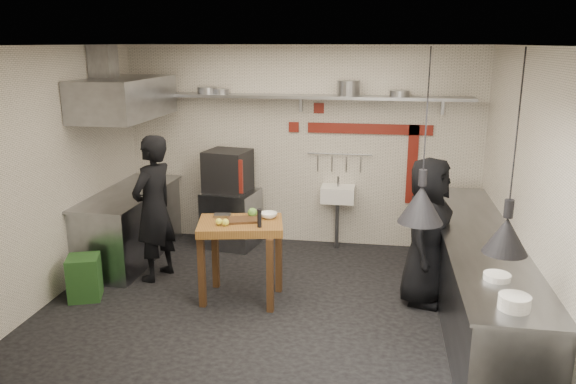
% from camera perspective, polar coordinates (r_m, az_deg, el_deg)
% --- Properties ---
extents(floor, '(5.00, 5.00, 0.00)m').
position_cam_1_polar(floor, '(6.41, -1.46, -11.24)').
color(floor, black).
rests_on(floor, ground).
extents(ceiling, '(5.00, 5.00, 0.00)m').
position_cam_1_polar(ceiling, '(5.75, -1.65, 14.68)').
color(ceiling, beige).
rests_on(ceiling, floor).
extents(wall_back, '(5.00, 0.04, 2.80)m').
position_cam_1_polar(wall_back, '(7.95, 1.33, 4.62)').
color(wall_back, silver).
rests_on(wall_back, floor).
extents(wall_front, '(5.00, 0.04, 2.80)m').
position_cam_1_polar(wall_front, '(3.97, -7.31, -6.22)').
color(wall_front, silver).
rests_on(wall_front, floor).
extents(wall_left, '(0.04, 4.20, 2.80)m').
position_cam_1_polar(wall_left, '(6.84, -22.58, 1.76)').
color(wall_left, silver).
rests_on(wall_left, floor).
extents(wall_right, '(0.04, 4.20, 2.80)m').
position_cam_1_polar(wall_right, '(5.99, 22.66, -0.01)').
color(wall_right, silver).
rests_on(wall_right, floor).
extents(red_band_horiz, '(1.70, 0.02, 0.14)m').
position_cam_1_polar(red_band_horiz, '(7.81, 8.28, 6.36)').
color(red_band_horiz, maroon).
rests_on(red_band_horiz, wall_back).
extents(red_band_vert, '(0.14, 0.02, 1.10)m').
position_cam_1_polar(red_band_vert, '(7.90, 12.50, 2.73)').
color(red_band_vert, maroon).
rests_on(red_band_vert, wall_back).
extents(red_tile_a, '(0.14, 0.02, 0.14)m').
position_cam_1_polar(red_tile_a, '(7.82, 3.16, 8.50)').
color(red_tile_a, maroon).
rests_on(red_tile_a, wall_back).
extents(red_tile_b, '(0.14, 0.02, 0.14)m').
position_cam_1_polar(red_tile_b, '(7.90, 0.59, 6.61)').
color(red_tile_b, maroon).
rests_on(red_tile_b, wall_back).
extents(back_shelf, '(4.60, 0.34, 0.04)m').
position_cam_1_polar(back_shelf, '(7.67, 1.17, 9.67)').
color(back_shelf, slate).
rests_on(back_shelf, wall_back).
extents(shelf_bracket_left, '(0.04, 0.06, 0.24)m').
position_cam_1_polar(shelf_bracket_left, '(8.31, -11.92, 9.07)').
color(shelf_bracket_left, slate).
rests_on(shelf_bracket_left, wall_back).
extents(shelf_bracket_mid, '(0.04, 0.06, 0.24)m').
position_cam_1_polar(shelf_bracket_mid, '(7.83, 1.32, 9.04)').
color(shelf_bracket_mid, slate).
rests_on(shelf_bracket_mid, wall_back).
extents(shelf_bracket_right, '(0.04, 0.06, 0.24)m').
position_cam_1_polar(shelf_bracket_right, '(7.80, 15.44, 8.49)').
color(shelf_bracket_right, slate).
rests_on(shelf_bracket_right, wall_back).
extents(pan_far_left, '(0.34, 0.34, 0.09)m').
position_cam_1_polar(pan_far_left, '(7.95, -8.19, 10.18)').
color(pan_far_left, slate).
rests_on(pan_far_left, back_shelf).
extents(pan_mid_left, '(0.24, 0.24, 0.07)m').
position_cam_1_polar(pan_mid_left, '(7.90, -6.79, 10.12)').
color(pan_mid_left, slate).
rests_on(pan_mid_left, back_shelf).
extents(stock_pot, '(0.33, 0.33, 0.20)m').
position_cam_1_polar(stock_pot, '(7.60, 6.18, 10.45)').
color(stock_pot, slate).
rests_on(stock_pot, back_shelf).
extents(pan_right, '(0.34, 0.34, 0.08)m').
position_cam_1_polar(pan_right, '(7.59, 11.25, 9.79)').
color(pan_right, slate).
rests_on(pan_right, back_shelf).
extents(oven_stand, '(0.81, 0.75, 0.80)m').
position_cam_1_polar(oven_stand, '(8.05, -5.75, -2.67)').
color(oven_stand, slate).
rests_on(oven_stand, floor).
extents(combi_oven, '(0.66, 0.63, 0.58)m').
position_cam_1_polar(combi_oven, '(7.88, -6.13, 2.14)').
color(combi_oven, black).
rests_on(combi_oven, oven_stand).
extents(oven_door, '(0.48, 0.11, 0.46)m').
position_cam_1_polar(oven_door, '(7.62, -6.28, 1.69)').
color(oven_door, maroon).
rests_on(oven_door, combi_oven).
extents(oven_glass, '(0.32, 0.07, 0.34)m').
position_cam_1_polar(oven_glass, '(7.64, -6.36, 1.73)').
color(oven_glass, black).
rests_on(oven_glass, oven_door).
extents(hand_sink, '(0.46, 0.34, 0.22)m').
position_cam_1_polar(hand_sink, '(7.85, 5.09, -0.21)').
color(hand_sink, white).
rests_on(hand_sink, wall_back).
extents(sink_tap, '(0.03, 0.03, 0.14)m').
position_cam_1_polar(sink_tap, '(7.81, 5.12, 1.07)').
color(sink_tap, slate).
rests_on(sink_tap, hand_sink).
extents(sink_drain, '(0.06, 0.06, 0.66)m').
position_cam_1_polar(sink_drain, '(7.94, 4.99, -3.35)').
color(sink_drain, slate).
rests_on(sink_drain, floor).
extents(utensil_rail, '(0.90, 0.02, 0.02)m').
position_cam_1_polar(utensil_rail, '(7.87, 5.26, 3.85)').
color(utensil_rail, slate).
rests_on(utensil_rail, wall_back).
extents(counter_right, '(0.70, 3.80, 0.90)m').
position_cam_1_polar(counter_right, '(6.21, 18.61, -8.37)').
color(counter_right, slate).
rests_on(counter_right, floor).
extents(counter_right_top, '(0.76, 3.90, 0.03)m').
position_cam_1_polar(counter_right_top, '(6.05, 18.97, -4.31)').
color(counter_right_top, slate).
rests_on(counter_right_top, counter_right).
extents(plate_stack, '(0.29, 0.29, 0.11)m').
position_cam_1_polar(plate_stack, '(4.50, 22.01, -10.36)').
color(plate_stack, white).
rests_on(plate_stack, counter_right_top).
extents(small_bowl_right, '(0.26, 0.26, 0.05)m').
position_cam_1_polar(small_bowl_right, '(4.99, 20.46, -8.06)').
color(small_bowl_right, white).
rests_on(small_bowl_right, counter_right_top).
extents(counter_left, '(0.70, 1.90, 0.90)m').
position_cam_1_polar(counter_left, '(7.81, -15.70, -3.34)').
color(counter_left, slate).
rests_on(counter_left, floor).
extents(counter_left_top, '(0.76, 2.00, 0.03)m').
position_cam_1_polar(counter_left_top, '(7.68, -15.94, -0.04)').
color(counter_left_top, slate).
rests_on(counter_left_top, counter_left).
extents(extractor_hood, '(0.78, 1.60, 0.50)m').
position_cam_1_polar(extractor_hood, '(7.45, -16.27, 9.16)').
color(extractor_hood, slate).
rests_on(extractor_hood, ceiling).
extents(hood_duct, '(0.28, 0.28, 0.50)m').
position_cam_1_polar(hood_duct, '(7.53, -18.25, 12.13)').
color(hood_duct, slate).
rests_on(hood_duct, ceiling).
extents(green_bin, '(0.44, 0.44, 0.50)m').
position_cam_1_polar(green_bin, '(6.83, -19.98, -8.17)').
color(green_bin, '#255220').
rests_on(green_bin, floor).
extents(prep_table, '(1.03, 0.81, 0.92)m').
position_cam_1_polar(prep_table, '(6.35, -4.77, -6.97)').
color(prep_table, brown).
rests_on(prep_table, floor).
extents(cutting_board, '(0.40, 0.34, 0.02)m').
position_cam_1_polar(cutting_board, '(6.21, -4.57, -2.84)').
color(cutting_board, '#4B2E19').
rests_on(cutting_board, prep_table).
extents(pepper_mill, '(0.05, 0.05, 0.20)m').
position_cam_1_polar(pepper_mill, '(5.97, -2.92, -2.67)').
color(pepper_mill, black).
rests_on(pepper_mill, prep_table).
extents(lemon_a, '(0.09, 0.09, 0.07)m').
position_cam_1_polar(lemon_a, '(6.09, -7.04, -3.00)').
color(lemon_a, '#E7E741').
rests_on(lemon_a, prep_table).
extents(lemon_b, '(0.09, 0.09, 0.08)m').
position_cam_1_polar(lemon_b, '(6.07, -6.39, -3.07)').
color(lemon_b, '#E7E741').
rests_on(lemon_b, prep_table).
extents(veg_ball, '(0.12, 0.12, 0.11)m').
position_cam_1_polar(veg_ball, '(6.34, -3.63, -2.11)').
color(veg_ball, '#5B9536').
rests_on(veg_ball, prep_table).
extents(steel_tray, '(0.21, 0.15, 0.03)m').
position_cam_1_polar(steel_tray, '(6.39, -6.69, -2.38)').
color(steel_tray, slate).
rests_on(steel_tray, prep_table).
extents(bowl, '(0.22, 0.22, 0.06)m').
position_cam_1_polar(bowl, '(6.30, -1.97, -2.38)').
color(bowl, white).
rests_on(bowl, prep_table).
extents(heat_lamp_near, '(0.45, 0.45, 1.48)m').
position_cam_1_polar(heat_lamp_near, '(4.81, 13.77, 5.38)').
color(heat_lamp_near, black).
rests_on(heat_lamp_near, ceiling).
extents(heat_lamp_far, '(0.44, 0.44, 1.52)m').
position_cam_1_polar(heat_lamp_far, '(4.39, 22.03, 3.54)').
color(heat_lamp_far, black).
rests_on(heat_lamp_far, ceiling).
extents(chef_left, '(0.60, 0.75, 1.78)m').
position_cam_1_polar(chef_left, '(6.95, -13.48, -1.64)').
color(chef_left, black).
rests_on(chef_left, floor).
extents(chef_right, '(0.76, 0.94, 1.65)m').
position_cam_1_polar(chef_right, '(6.33, 13.94, -3.93)').
color(chef_right, black).
rests_on(chef_right, floor).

